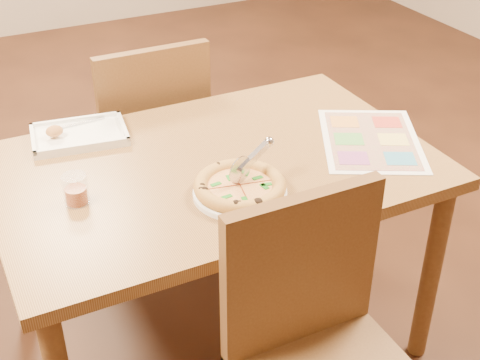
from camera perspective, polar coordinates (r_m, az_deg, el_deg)
name	(u,v)px	position (r m, az deg, el deg)	size (l,w,h in m)	color
dining_table	(215,186)	(2.04, -2.18, -0.52)	(1.30, 0.85, 0.72)	olive
chair_near	(318,329)	(1.67, 6.68, -12.53)	(0.42, 0.42, 0.47)	brown
chair_far	(149,125)	(2.57, -7.76, 4.68)	(0.42, 0.42, 0.47)	brown
plate	(240,193)	(1.84, 0.00, -1.14)	(0.26, 0.26, 0.01)	white
pizza	(240,186)	(1.83, -0.01, -0.51)	(0.26, 0.26, 0.04)	gold
pizza_cutter	(250,161)	(1.83, 0.86, 1.66)	(0.15, 0.06, 0.09)	silver
appetizer_tray	(77,136)	(2.18, -13.70, 3.69)	(0.32, 0.24, 0.06)	white
glass_tumbler	(76,191)	(1.85, -13.84, -0.92)	(0.07, 0.07, 0.09)	maroon
menu	(371,140)	(2.15, 11.11, 3.39)	(0.30, 0.42, 0.01)	white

